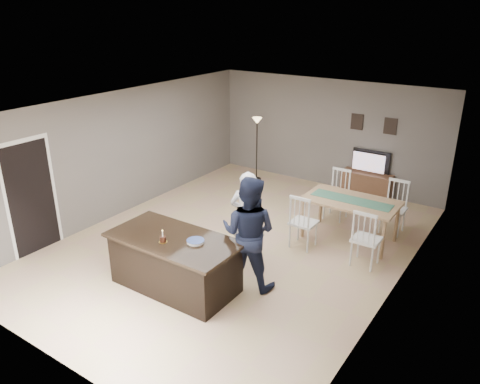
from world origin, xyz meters
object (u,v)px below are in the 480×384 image
Objects in this scene: man at (249,233)px; woman at (248,218)px; floor_lamp at (257,132)px; tv_console at (366,185)px; birthday_cake at (163,239)px; kitchen_island at (175,262)px; dining_table at (351,207)px; plate_stack at (195,241)px; television at (370,162)px.

woman is at bearing -67.33° from man.
floor_lamp is (-2.17, 3.75, 0.44)m from woman.
birthday_cake is (-1.24, -5.77, 0.65)m from tv_console.
kitchen_island is 1.50m from woman.
dining_table is (1.71, 3.20, 0.24)m from kitchen_island.
dining_table is 3.90m from floor_lamp.
dining_table reaches higher than plate_stack.
plate_stack is at bearing 10.08° from kitchen_island.
floor_lamp reaches higher than birthday_cake.
tv_console is at bearing -104.86° from man.
tv_console is 5.81× the size of birthday_cake.
man reaches higher than woman.
woman is at bearing 84.17° from plate_stack.
kitchen_island is 5.42m from floor_lamp.
kitchen_island is 1.28× the size of floor_lamp.
tv_console is 0.72× the size of floor_lamp.
kitchen_island is 1.07× the size of dining_table.
woman is 0.76m from man.
tv_console is 0.57m from television.
kitchen_island is at bearing 50.32° from woman.
television is at bearing 101.56° from dining_table.
woman is (-0.68, -4.22, 0.56)m from tv_console.
television is 4.42× the size of birthday_cake.
kitchen_island is 1.13× the size of man.
woman is at bearing -99.13° from tv_console.
kitchen_island is 5.70m from tv_console.
television is 0.48× the size of man.
plate_stack is 5.44m from floor_lamp.
kitchen_island is at bearing 25.59° from man.
man is at bearing 106.03° from woman.
birthday_cake reaches higher than tv_console.
floor_lamp is at bearing 150.32° from dining_table.
floor_lamp is (-2.84, -0.47, 1.00)m from tv_console.
floor_lamp reaches higher than kitchen_island.
plate_stack is (-0.56, -0.66, -0.03)m from man.
dining_table is at bearing -77.90° from tv_console.
plate_stack reaches higher than tv_console.
television is at bearing -117.53° from woman.
floor_lamp is at bearing 107.87° from kitchen_island.
woman is 2.21m from dining_table.
plate_stack is at bearing -67.97° from floor_lamp.
birthday_cake is (-1.24, -5.84, 0.09)m from television.
television is at bearing 90.00° from tv_console.
television is (1.20, 5.64, 0.41)m from kitchen_island.
plate_stack is 3.41m from dining_table.
birthday_cake is 5.54m from floor_lamp.
kitchen_island is 10.40× the size of birthday_cake.
woman is at bearing -59.98° from floor_lamp.
floor_lamp is (-2.03, 5.03, 0.38)m from plate_stack.
woman is 0.85× the size of dining_table.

